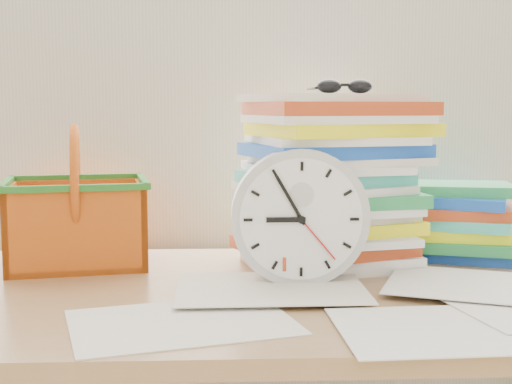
{
  "coord_description": "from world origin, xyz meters",
  "views": [
    {
      "loc": [
        -0.08,
        0.38,
        1.07
      ],
      "look_at": [
        -0.03,
        1.6,
        0.92
      ],
      "focal_mm": 50.0,
      "sensor_mm": 36.0,
      "label": 1
    }
  ],
  "objects_px": {
    "clock": "(300,217)",
    "paper_stack": "(331,181)",
    "desk": "(273,329)",
    "basket": "(76,197)",
    "book_stack": "(461,221)"
  },
  "relations": [
    {
      "from": "clock",
      "to": "paper_stack",
      "type": "bearing_deg",
      "value": 61.78
    },
    {
      "from": "desk",
      "to": "clock",
      "type": "xyz_separation_m",
      "value": [
        0.05,
        0.03,
        0.2
      ]
    },
    {
      "from": "paper_stack",
      "to": "basket",
      "type": "height_order",
      "value": "paper_stack"
    },
    {
      "from": "basket",
      "to": "desk",
      "type": "bearing_deg",
      "value": -38.28
    },
    {
      "from": "paper_stack",
      "to": "basket",
      "type": "xyz_separation_m",
      "value": [
        -0.5,
        0.03,
        -0.03
      ]
    },
    {
      "from": "paper_stack",
      "to": "clock",
      "type": "xyz_separation_m",
      "value": [
        -0.08,
        -0.14,
        -0.05
      ]
    },
    {
      "from": "paper_stack",
      "to": "clock",
      "type": "relative_size",
      "value": 1.39
    },
    {
      "from": "desk",
      "to": "paper_stack",
      "type": "distance_m",
      "value": 0.32
    },
    {
      "from": "clock",
      "to": "basket",
      "type": "bearing_deg",
      "value": 157.92
    },
    {
      "from": "clock",
      "to": "desk",
      "type": "bearing_deg",
      "value": -152.12
    },
    {
      "from": "book_stack",
      "to": "basket",
      "type": "relative_size",
      "value": 0.96
    },
    {
      "from": "desk",
      "to": "paper_stack",
      "type": "bearing_deg",
      "value": 53.32
    },
    {
      "from": "desk",
      "to": "basket",
      "type": "distance_m",
      "value": 0.48
    },
    {
      "from": "desk",
      "to": "paper_stack",
      "type": "xyz_separation_m",
      "value": [
        0.13,
        0.17,
        0.24
      ]
    },
    {
      "from": "basket",
      "to": "paper_stack",
      "type": "bearing_deg",
      "value": -13.71
    }
  ]
}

